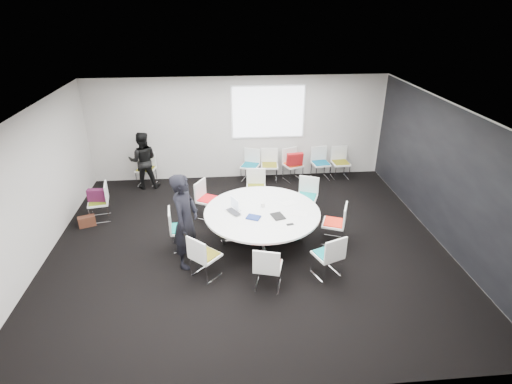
{
  "coord_description": "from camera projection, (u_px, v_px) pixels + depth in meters",
  "views": [
    {
      "loc": [
        -0.46,
        -6.96,
        4.64
      ],
      "look_at": [
        0.2,
        0.4,
        1.0
      ],
      "focal_mm": 28.0,
      "sensor_mm": 36.0,
      "label": 1
    }
  ],
  "objects": [
    {
      "name": "room_shell",
      "position": [
        252.0,
        183.0,
        7.7
      ],
      "size": [
        8.08,
        7.08,
        2.88
      ],
      "color": "black",
      "rests_on": "ground"
    },
    {
      "name": "conference_table",
      "position": [
        262.0,
        219.0,
        8.14
      ],
      "size": [
        2.35,
        2.35,
        0.73
      ],
      "color": "silver",
      "rests_on": "ground"
    },
    {
      "name": "projection_screen",
      "position": [
        268.0,
        112.0,
        10.64
      ],
      "size": [
        1.9,
        0.03,
        1.35
      ],
      "primitive_type": "cube",
      "color": "white",
      "rests_on": "room_shell"
    },
    {
      "name": "chair_ring_a",
      "position": [
        334.0,
        230.0,
        8.26
      ],
      "size": [
        0.59,
        0.59,
        0.88
      ],
      "rotation": [
        0.0,
        0.0,
        1.19
      ],
      "color": "silver",
      "rests_on": "ground"
    },
    {
      "name": "chair_ring_b",
      "position": [
        306.0,
        203.0,
        9.34
      ],
      "size": [
        0.59,
        0.59,
        0.88
      ],
      "rotation": [
        0.0,
        0.0,
        2.76
      ],
      "color": "silver",
      "rests_on": "ground"
    },
    {
      "name": "chair_ring_c",
      "position": [
        256.0,
        194.0,
        9.77
      ],
      "size": [
        0.5,
        0.49,
        0.88
      ],
      "rotation": [
        0.0,
        0.0,
        3.05
      ],
      "color": "silver",
      "rests_on": "ground"
    },
    {
      "name": "chair_ring_d",
      "position": [
        208.0,
        206.0,
        9.21
      ],
      "size": [
        0.62,
        0.62,
        0.88
      ],
      "rotation": [
        0.0,
        0.0,
        4.2
      ],
      "color": "silver",
      "rests_on": "ground"
    },
    {
      "name": "chair_ring_e",
      "position": [
        181.0,
        236.0,
        8.07
      ],
      "size": [
        0.5,
        0.51,
        0.88
      ],
      "rotation": [
        0.0,
        0.0,
        4.82
      ],
      "color": "silver",
      "rests_on": "ground"
    },
    {
      "name": "chair_ring_f",
      "position": [
        205.0,
        264.0,
        7.24
      ],
      "size": [
        0.64,
        0.64,
        0.88
      ],
      "rotation": [
        0.0,
        0.0,
        5.54
      ],
      "color": "silver",
      "rests_on": "ground"
    },
    {
      "name": "chair_ring_g",
      "position": [
        268.0,
        274.0,
        6.96
      ],
      "size": [
        0.56,
        0.56,
        0.88
      ],
      "rotation": [
        0.0,
        0.0,
        6.01
      ],
      "color": "silver",
      "rests_on": "ground"
    },
    {
      "name": "chair_ring_h",
      "position": [
        327.0,
        263.0,
        7.26
      ],
      "size": [
        0.59,
        0.59,
        0.88
      ],
      "rotation": [
        0.0,
        0.0,
        6.66
      ],
      "color": "silver",
      "rests_on": "ground"
    },
    {
      "name": "chair_back_a",
      "position": [
        250.0,
        171.0,
        11.04
      ],
      "size": [
        0.6,
        0.59,
        0.88
      ],
      "rotation": [
        0.0,
        0.0,
        2.75
      ],
      "color": "silver",
      "rests_on": "ground"
    },
    {
      "name": "chair_back_b",
      "position": [
        269.0,
        171.0,
        11.05
      ],
      "size": [
        0.5,
        0.49,
        0.88
      ],
      "rotation": [
        0.0,
        0.0,
        3.05
      ],
      "color": "silver",
      "rests_on": "ground"
    },
    {
      "name": "chair_back_c",
      "position": [
        292.0,
        170.0,
        11.09
      ],
      "size": [
        0.59,
        0.59,
        0.88
      ],
      "rotation": [
        0.0,
        0.0,
        3.53
      ],
      "color": "silver",
      "rests_on": "ground"
    },
    {
      "name": "chair_back_d",
      "position": [
        320.0,
        169.0,
        11.18
      ],
      "size": [
        0.51,
        0.5,
        0.88
      ],
      "rotation": [
        0.0,
        0.0,
        3.27
      ],
      "color": "silver",
      "rests_on": "ground"
    },
    {
      "name": "chair_back_e",
      "position": [
        340.0,
        169.0,
        11.22
      ],
      "size": [
        0.49,
        0.48,
        0.88
      ],
      "rotation": [
        0.0,
        0.0,
        3.21
      ],
      "color": "silver",
      "rests_on": "ground"
    },
    {
      "name": "chair_spare_left",
      "position": [
        100.0,
        209.0,
        9.11
      ],
      "size": [
        0.53,
        0.54,
        0.88
      ],
      "rotation": [
        0.0,
        0.0,
        1.76
      ],
      "color": "silver",
      "rests_on": "ground"
    },
    {
      "name": "chair_person_back",
      "position": [
        147.0,
        175.0,
        10.81
      ],
      "size": [
        0.55,
        0.54,
        0.88
      ],
      "rotation": [
        0.0,
        0.0,
        2.91
      ],
      "color": "silver",
      "rests_on": "ground"
    },
    {
      "name": "person_main",
      "position": [
        185.0,
        221.0,
        7.31
      ],
      "size": [
        0.64,
        0.79,
        1.87
      ],
      "primitive_type": "imported",
      "rotation": [
        0.0,
        0.0,
        1.25
      ],
      "color": "black",
      "rests_on": "ground"
    },
    {
      "name": "person_back",
      "position": [
        143.0,
        160.0,
        10.45
      ],
      "size": [
        0.78,
        0.63,
        1.54
      ],
      "primitive_type": "imported",
      "rotation": [
        0.0,
        0.0,
        3.2
      ],
      "color": "black",
      "rests_on": "ground"
    },
    {
      "name": "laptop",
      "position": [
        236.0,
        211.0,
        8.02
      ],
      "size": [
        0.39,
        0.43,
        0.03
      ],
      "primitive_type": "imported",
      "rotation": [
        0.0,
        0.0,
        2.13
      ],
      "color": "#333338",
      "rests_on": "conference_table"
    },
    {
      "name": "laptop_lid",
      "position": [
        235.0,
        203.0,
        8.08
      ],
      "size": [
        0.15,
        0.27,
        0.22
      ],
      "primitive_type": "cube",
      "rotation": [
        0.0,
        0.0,
        2.04
      ],
      "color": "silver",
      "rests_on": "conference_table"
    },
    {
      "name": "notebook_black",
      "position": [
        278.0,
        216.0,
        7.86
      ],
      "size": [
        0.29,
        0.35,
        0.02
      ],
      "primitive_type": "cube",
      "rotation": [
        0.0,
        0.0,
        0.28
      ],
      "color": "black",
      "rests_on": "conference_table"
    },
    {
      "name": "tablet_folio",
      "position": [
        253.0,
        217.0,
        7.81
      ],
      "size": [
        0.32,
        0.29,
        0.03
      ],
      "primitive_type": "cube",
      "rotation": [
        0.0,
        0.0,
        -0.44
      ],
      "color": "navy",
      "rests_on": "conference_table"
    },
    {
      "name": "papers_right",
      "position": [
        289.0,
        203.0,
        8.37
      ],
      "size": [
        0.36,
        0.31,
        0.0
      ],
      "primitive_type": "cube",
      "rotation": [
        0.0,
        0.0,
        0.38
      ],
      "color": "white",
      "rests_on": "conference_table"
    },
    {
      "name": "papers_front",
      "position": [
        300.0,
        214.0,
        7.96
      ],
      "size": [
        0.35,
        0.29,
        0.0
      ],
      "primitive_type": "cube",
      "rotation": [
        0.0,
        0.0,
        -0.31
      ],
      "color": "white",
      "rests_on": "conference_table"
    },
    {
      "name": "cup",
      "position": [
        263.0,
        205.0,
        8.2
      ],
      "size": [
        0.08,
        0.08,
        0.09
      ],
      "primitive_type": "cylinder",
      "color": "white",
      "rests_on": "conference_table"
    },
    {
      "name": "phone",
      "position": [
        290.0,
        224.0,
        7.59
      ],
      "size": [
        0.15,
        0.1,
        0.01
      ],
      "primitive_type": "cube",
      "rotation": [
        0.0,
        0.0,
        0.19
      ],
      "color": "black",
      "rests_on": "conference_table"
    },
    {
      "name": "maroon_bag",
      "position": [
        97.0,
        195.0,
        8.95
      ],
      "size": [
        0.41,
        0.17,
        0.28
      ],
      "primitive_type": "cube",
      "rotation": [
        0.0,
        0.0,
        -0.09
      ],
      "color": "#4B1433",
      "rests_on": "chair_spare_left"
    },
    {
      "name": "brown_bag",
      "position": [
        87.0,
        221.0,
        8.9
      ],
      "size": [
        0.39,
        0.28,
        0.24
      ],
      "primitive_type": "cube",
      "rotation": [
        0.0,
        0.0,
        0.37
      ],
      "color": "#492417",
      "rests_on": "ground"
    },
    {
      "name": "red_jacket",
      "position": [
        295.0,
        159.0,
        10.71
      ],
      "size": [
        0.46,
        0.22,
        0.36
      ],
      "primitive_type": "cube",
      "rotation": [
        0.17,
        0.0,
        0.13
      ],
      "color": "#A21416",
      "rests_on": "chair_back_c"
    }
  ]
}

